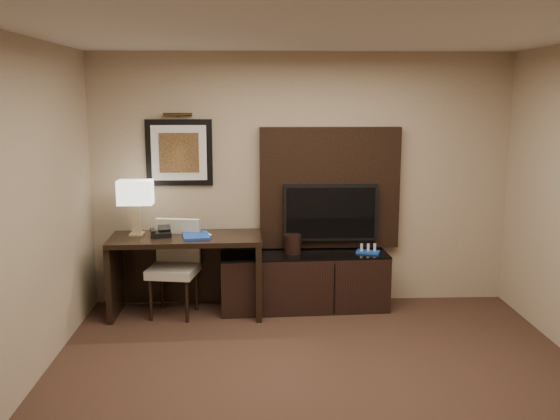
{
  "coord_description": "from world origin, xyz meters",
  "views": [
    {
      "loc": [
        -0.5,
        -4.15,
        2.26
      ],
      "look_at": [
        -0.26,
        1.8,
        1.15
      ],
      "focal_mm": 40.0,
      "sensor_mm": 36.0,
      "label": 1
    }
  ],
  "objects_px": {
    "credenza": "(304,281)",
    "tv": "(330,212)",
    "table_lamp": "(136,207)",
    "minibar_tray": "(368,249)",
    "desk_phone": "(161,232)",
    "ice_bucket": "(293,244)",
    "desk_chair": "(173,270)",
    "desk": "(187,275)"
  },
  "relations": [
    {
      "from": "desk",
      "to": "desk_phone",
      "type": "relative_size",
      "value": 7.99
    },
    {
      "from": "credenza",
      "to": "table_lamp",
      "type": "relative_size",
      "value": 2.97
    },
    {
      "from": "ice_bucket",
      "to": "minibar_tray",
      "type": "xyz_separation_m",
      "value": [
        0.8,
        -0.01,
        -0.06
      ]
    },
    {
      "from": "credenza",
      "to": "ice_bucket",
      "type": "height_order",
      "value": "ice_bucket"
    },
    {
      "from": "tv",
      "to": "desk",
      "type": "bearing_deg",
      "value": -170.97
    },
    {
      "from": "credenza",
      "to": "table_lamp",
      "type": "distance_m",
      "value": 1.92
    },
    {
      "from": "credenza",
      "to": "minibar_tray",
      "type": "relative_size",
      "value": 7.38
    },
    {
      "from": "table_lamp",
      "to": "ice_bucket",
      "type": "bearing_deg",
      "value": 1.04
    },
    {
      "from": "desk_chair",
      "to": "minibar_tray",
      "type": "height_order",
      "value": "desk_chair"
    },
    {
      "from": "tv",
      "to": "desk_phone",
      "type": "distance_m",
      "value": 1.78
    },
    {
      "from": "desk",
      "to": "desk_chair",
      "type": "bearing_deg",
      "value": -162.55
    },
    {
      "from": "table_lamp",
      "to": "minibar_tray",
      "type": "distance_m",
      "value": 2.46
    },
    {
      "from": "minibar_tray",
      "to": "desk_phone",
      "type": "bearing_deg",
      "value": -177.07
    },
    {
      "from": "desk",
      "to": "tv",
      "type": "height_order",
      "value": "tv"
    },
    {
      "from": "desk",
      "to": "credenza",
      "type": "bearing_deg",
      "value": 2.51
    },
    {
      "from": "desk",
      "to": "minibar_tray",
      "type": "distance_m",
      "value": 1.92
    },
    {
      "from": "ice_bucket",
      "to": "credenza",
      "type": "bearing_deg",
      "value": -7.73
    },
    {
      "from": "tv",
      "to": "table_lamp",
      "type": "xyz_separation_m",
      "value": [
        -2.02,
        -0.15,
        0.1
      ]
    },
    {
      "from": "desk_chair",
      "to": "table_lamp",
      "type": "distance_m",
      "value": 0.75
    },
    {
      "from": "desk_chair",
      "to": "ice_bucket",
      "type": "distance_m",
      "value": 1.27
    },
    {
      "from": "tv",
      "to": "desk_phone",
      "type": "xyz_separation_m",
      "value": [
        -1.76,
        -0.24,
        -0.14
      ]
    },
    {
      "from": "tv",
      "to": "table_lamp",
      "type": "distance_m",
      "value": 2.03
    },
    {
      "from": "desk_chair",
      "to": "credenza",
      "type": "bearing_deg",
      "value": 15.79
    },
    {
      "from": "table_lamp",
      "to": "ice_bucket",
      "type": "xyz_separation_m",
      "value": [
        1.61,
        0.03,
        -0.42
      ]
    },
    {
      "from": "table_lamp",
      "to": "minibar_tray",
      "type": "height_order",
      "value": "table_lamp"
    },
    {
      "from": "ice_bucket",
      "to": "tv",
      "type": "bearing_deg",
      "value": 16.79
    },
    {
      "from": "desk_chair",
      "to": "desk_phone",
      "type": "relative_size",
      "value": 5.06
    },
    {
      "from": "desk_phone",
      "to": "desk",
      "type": "bearing_deg",
      "value": -13.22
    },
    {
      "from": "desk",
      "to": "desk_phone",
      "type": "distance_m",
      "value": 0.53
    },
    {
      "from": "minibar_tray",
      "to": "desk",
      "type": "bearing_deg",
      "value": -176.83
    },
    {
      "from": "desk_phone",
      "to": "tv",
      "type": "bearing_deg",
      "value": -6.37
    },
    {
      "from": "credenza",
      "to": "tv",
      "type": "xyz_separation_m",
      "value": [
        0.29,
        0.14,
        0.72
      ]
    },
    {
      "from": "credenza",
      "to": "minibar_tray",
      "type": "distance_m",
      "value": 0.76
    },
    {
      "from": "table_lamp",
      "to": "desk_phone",
      "type": "bearing_deg",
      "value": -19.41
    },
    {
      "from": "credenza",
      "to": "tv",
      "type": "relative_size",
      "value": 1.76
    },
    {
      "from": "desk",
      "to": "tv",
      "type": "xyz_separation_m",
      "value": [
        1.51,
        0.24,
        0.61
      ]
    },
    {
      "from": "desk_phone",
      "to": "ice_bucket",
      "type": "distance_m",
      "value": 1.37
    },
    {
      "from": "tv",
      "to": "desk_chair",
      "type": "distance_m",
      "value": 1.75
    },
    {
      "from": "tv",
      "to": "desk_phone",
      "type": "height_order",
      "value": "tv"
    },
    {
      "from": "desk",
      "to": "table_lamp",
      "type": "xyz_separation_m",
      "value": [
        -0.51,
        0.09,
        0.71
      ]
    },
    {
      "from": "desk",
      "to": "tv",
      "type": "relative_size",
      "value": 1.54
    },
    {
      "from": "desk",
      "to": "ice_bucket",
      "type": "xyz_separation_m",
      "value": [
        1.1,
        0.12,
        0.29
      ]
    }
  ]
}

